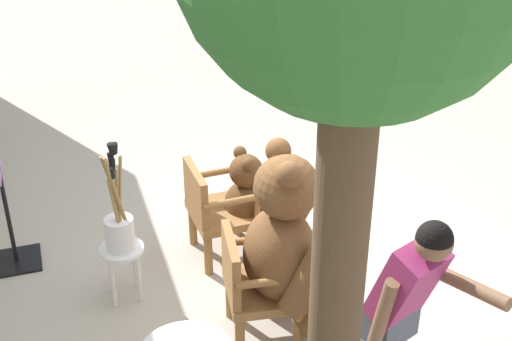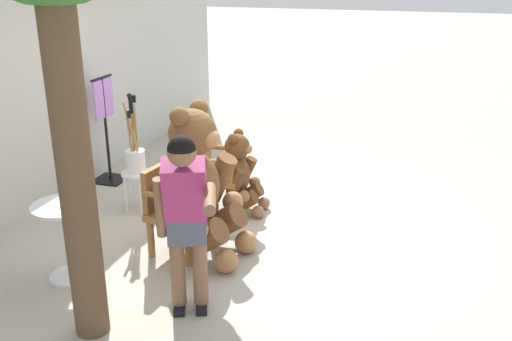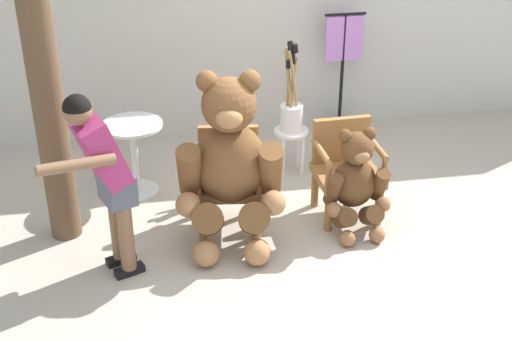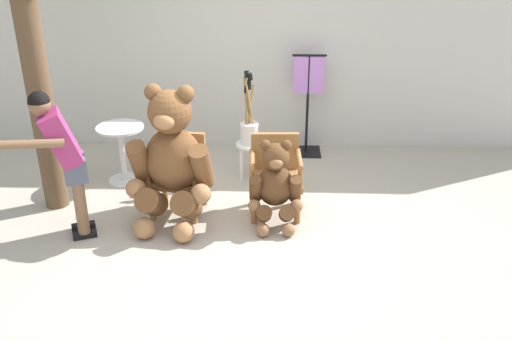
{
  "view_description": "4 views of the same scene",
  "coord_description": "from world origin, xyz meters",
  "px_view_note": "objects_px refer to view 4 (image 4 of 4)",
  "views": [
    {
      "loc": [
        -4.35,
        1.64,
        3.61
      ],
      "look_at": [
        0.34,
        0.13,
        0.88
      ],
      "focal_mm": 50.0,
      "sensor_mm": 36.0,
      "label": 1
    },
    {
      "loc": [
        -5.11,
        -1.88,
        2.69
      ],
      "look_at": [
        0.3,
        -0.15,
        0.6
      ],
      "focal_mm": 40.0,
      "sensor_mm": 36.0,
      "label": 2
    },
    {
      "loc": [
        -1.19,
        -4.95,
        3.44
      ],
      "look_at": [
        -0.34,
        0.08,
        0.68
      ],
      "focal_mm": 50.0,
      "sensor_mm": 36.0,
      "label": 3
    },
    {
      "loc": [
        0.53,
        -5.16,
        3.12
      ],
      "look_at": [
        0.33,
        0.14,
        0.62
      ],
      "focal_mm": 40.0,
      "sensor_mm": 36.0,
      "label": 4
    }
  ],
  "objects_px": {
    "white_stool": "(250,151)",
    "clothing_display_stand": "(308,102)",
    "wooden_chair_left": "(179,172)",
    "wooden_chair_right": "(275,173)",
    "person_visitor": "(63,153)",
    "teddy_bear_large": "(171,158)",
    "teddy_bear_small": "(275,185)",
    "brush_bucket": "(249,127)",
    "round_side_table": "(122,148)"
  },
  "relations": [
    {
      "from": "teddy_bear_large",
      "to": "teddy_bear_small",
      "type": "distance_m",
      "value": 1.11
    },
    {
      "from": "wooden_chair_left",
      "to": "round_side_table",
      "type": "height_order",
      "value": "wooden_chair_left"
    },
    {
      "from": "brush_bucket",
      "to": "round_side_table",
      "type": "xyz_separation_m",
      "value": [
        -1.53,
        -0.16,
        -0.22
      ]
    },
    {
      "from": "teddy_bear_small",
      "to": "clothing_display_stand",
      "type": "xyz_separation_m",
      "value": [
        0.41,
        1.94,
        0.25
      ]
    },
    {
      "from": "wooden_chair_right",
      "to": "teddy_bear_small",
      "type": "height_order",
      "value": "teddy_bear_small"
    },
    {
      "from": "person_visitor",
      "to": "brush_bucket",
      "type": "distance_m",
      "value": 2.26
    },
    {
      "from": "round_side_table",
      "to": "clothing_display_stand",
      "type": "distance_m",
      "value": 2.48
    },
    {
      "from": "wooden_chair_left",
      "to": "teddy_bear_small",
      "type": "relative_size",
      "value": 0.91
    },
    {
      "from": "wooden_chair_right",
      "to": "white_stool",
      "type": "distance_m",
      "value": 0.9
    },
    {
      "from": "person_visitor",
      "to": "white_stool",
      "type": "relative_size",
      "value": 3.39
    },
    {
      "from": "brush_bucket",
      "to": "wooden_chair_right",
      "type": "bearing_deg",
      "value": -69.0
    },
    {
      "from": "clothing_display_stand",
      "to": "person_visitor",
      "type": "bearing_deg",
      "value": -137.83
    },
    {
      "from": "person_visitor",
      "to": "teddy_bear_large",
      "type": "bearing_deg",
      "value": 18.22
    },
    {
      "from": "wooden_chair_left",
      "to": "clothing_display_stand",
      "type": "relative_size",
      "value": 0.63
    },
    {
      "from": "white_stool",
      "to": "clothing_display_stand",
      "type": "bearing_deg",
      "value": 48.17
    },
    {
      "from": "wooden_chair_left",
      "to": "person_visitor",
      "type": "height_order",
      "value": "person_visitor"
    },
    {
      "from": "wooden_chair_right",
      "to": "person_visitor",
      "type": "xyz_separation_m",
      "value": [
        -2.06,
        -0.59,
        0.46
      ]
    },
    {
      "from": "clothing_display_stand",
      "to": "brush_bucket",
      "type": "bearing_deg",
      "value": -131.91
    },
    {
      "from": "wooden_chair_right",
      "to": "brush_bucket",
      "type": "bearing_deg",
      "value": 111.0
    },
    {
      "from": "white_stool",
      "to": "clothing_display_stand",
      "type": "xyz_separation_m",
      "value": [
        0.73,
        0.82,
        0.36
      ]
    },
    {
      "from": "wooden_chair_right",
      "to": "clothing_display_stand",
      "type": "relative_size",
      "value": 0.63
    },
    {
      "from": "teddy_bear_small",
      "to": "brush_bucket",
      "type": "bearing_deg",
      "value": 106.08
    },
    {
      "from": "wooden_chair_left",
      "to": "teddy_bear_small",
      "type": "distance_m",
      "value": 1.09
    },
    {
      "from": "wooden_chair_right",
      "to": "round_side_table",
      "type": "relative_size",
      "value": 1.19
    },
    {
      "from": "brush_bucket",
      "to": "teddy_bear_small",
      "type": "bearing_deg",
      "value": -73.92
    },
    {
      "from": "brush_bucket",
      "to": "person_visitor",
      "type": "bearing_deg",
      "value": -140.72
    },
    {
      "from": "person_visitor",
      "to": "white_stool",
      "type": "bearing_deg",
      "value": 39.25
    },
    {
      "from": "wooden_chair_left",
      "to": "white_stool",
      "type": "distance_m",
      "value": 1.12
    },
    {
      "from": "brush_bucket",
      "to": "round_side_table",
      "type": "relative_size",
      "value": 1.27
    },
    {
      "from": "wooden_chair_right",
      "to": "clothing_display_stand",
      "type": "bearing_deg",
      "value": 75.91
    },
    {
      "from": "clothing_display_stand",
      "to": "round_side_table",
      "type": "bearing_deg",
      "value": -156.59
    },
    {
      "from": "wooden_chair_right",
      "to": "person_visitor",
      "type": "relative_size",
      "value": 0.55
    },
    {
      "from": "wooden_chair_left",
      "to": "wooden_chair_right",
      "type": "bearing_deg",
      "value": 0.03
    },
    {
      "from": "wooden_chair_left",
      "to": "brush_bucket",
      "type": "xyz_separation_m",
      "value": [
        0.73,
        0.83,
        0.21
      ]
    },
    {
      "from": "person_visitor",
      "to": "clothing_display_stand",
      "type": "relative_size",
      "value": 1.14
    },
    {
      "from": "wooden_chair_left",
      "to": "white_stool",
      "type": "height_order",
      "value": "wooden_chair_left"
    },
    {
      "from": "person_visitor",
      "to": "white_stool",
      "type": "height_order",
      "value": "person_visitor"
    },
    {
      "from": "person_visitor",
      "to": "clothing_display_stand",
      "type": "distance_m",
      "value": 3.34
    },
    {
      "from": "teddy_bear_small",
      "to": "clothing_display_stand",
      "type": "distance_m",
      "value": 2.0
    },
    {
      "from": "person_visitor",
      "to": "wooden_chair_right",
      "type": "bearing_deg",
      "value": 15.93
    },
    {
      "from": "teddy_bear_large",
      "to": "clothing_display_stand",
      "type": "relative_size",
      "value": 1.1
    },
    {
      "from": "white_stool",
      "to": "round_side_table",
      "type": "distance_m",
      "value": 1.54
    },
    {
      "from": "teddy_bear_large",
      "to": "white_stool",
      "type": "relative_size",
      "value": 3.27
    },
    {
      "from": "brush_bucket",
      "to": "wooden_chair_left",
      "type": "bearing_deg",
      "value": -131.21
    },
    {
      "from": "white_stool",
      "to": "clothing_display_stand",
      "type": "height_order",
      "value": "clothing_display_stand"
    },
    {
      "from": "brush_bucket",
      "to": "white_stool",
      "type": "bearing_deg",
      "value": 21.67
    },
    {
      "from": "person_visitor",
      "to": "clothing_display_stand",
      "type": "xyz_separation_m",
      "value": [
        2.47,
        2.24,
        -0.2
      ]
    },
    {
      "from": "person_visitor",
      "to": "teddy_bear_small",
      "type": "bearing_deg",
      "value": 8.12
    },
    {
      "from": "wooden_chair_left",
      "to": "person_visitor",
      "type": "bearing_deg",
      "value": -149.77
    },
    {
      "from": "wooden_chair_left",
      "to": "teddy_bear_large",
      "type": "bearing_deg",
      "value": -94.13
    }
  ]
}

